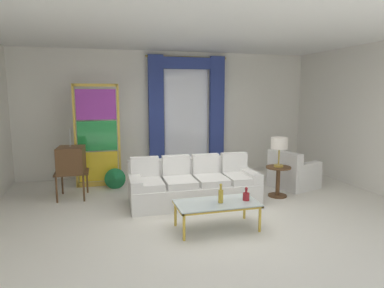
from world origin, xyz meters
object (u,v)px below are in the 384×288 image
couch_white_long (193,186)px  vintage_tv (71,161)px  bottle_crystal_tall (221,195)px  round_side_table (278,179)px  table_lamp_brass (279,145)px  peacock_figurine (115,179)px  bottle_blue_decanter (246,196)px  stained_glass_divider (97,138)px  coffee_table (217,205)px  armchair_white (292,174)px

couch_white_long → vintage_tv: bearing=158.5°
bottle_crystal_tall → vintage_tv: (-2.23, 2.20, 0.20)m
round_side_table → table_lamp_brass: 0.67m
peacock_figurine → table_lamp_brass: (3.04, -1.33, 0.81)m
round_side_table → table_lamp_brass: table_lamp_brass is taller
bottle_blue_decanter → stained_glass_divider: bearing=126.2°
vintage_tv → table_lamp_brass: 4.00m
bottle_crystal_tall → stained_glass_divider: 3.44m
coffee_table → table_lamp_brass: table_lamp_brass is taller
stained_glass_divider → peacock_figurine: (0.33, -0.37, -0.84)m
round_side_table → coffee_table: bearing=-144.7°
armchair_white → peacock_figurine: 3.76m
coffee_table → round_side_table: (1.69, 1.19, -0.02)m
bottle_crystal_tall → armchair_white: armchair_white is taller
bottle_crystal_tall → bottle_blue_decanter: bearing=-0.2°
couch_white_long → bottle_crystal_tall: bearing=-87.8°
coffee_table → table_lamp_brass: size_ratio=2.14×
armchair_white → round_side_table: (-0.62, -0.49, 0.07)m
vintage_tv → bottle_blue_decanter: bearing=-39.9°
bottle_blue_decanter → vintage_tv: vintage_tv is taller
armchair_white → couch_white_long: bearing=-170.9°
bottle_blue_decanter → peacock_figurine: (-1.81, 2.56, -0.26)m
bottle_crystal_tall → table_lamp_brass: table_lamp_brass is taller
peacock_figurine → vintage_tv: bearing=-156.8°
vintage_tv → stained_glass_divider: size_ratio=0.61×
coffee_table → peacock_figurine: size_ratio=2.03×
couch_white_long → coffee_table: size_ratio=1.93×
bottle_blue_decanter → coffee_table: bearing=176.2°
coffee_table → bottle_crystal_tall: bearing=-30.9°
armchair_white → stained_glass_divider: (-3.99, 1.21, 0.77)m
couch_white_long → coffee_table: couch_white_long is taller
peacock_figurine → table_lamp_brass: 3.42m
armchair_white → round_side_table: bearing=-141.8°
couch_white_long → table_lamp_brass: bearing=-4.0°
bottle_crystal_tall → couch_white_long: bearing=92.2°
vintage_tv → table_lamp_brass: (3.87, -0.98, 0.30)m
round_side_table → table_lamp_brass: size_ratio=1.04×
vintage_tv → peacock_figurine: vintage_tv is taller
vintage_tv → armchair_white: bearing=-6.2°
coffee_table → armchair_white: bearing=36.1°
couch_white_long → peacock_figurine: 1.82m
coffee_table → table_lamp_brass: 2.17m
couch_white_long → stained_glass_divider: (-1.68, 1.58, 0.75)m
vintage_tv → peacock_figurine: 1.03m
couch_white_long → bottle_blue_decanter: (0.46, -1.34, 0.17)m
bottle_blue_decanter → peacock_figurine: bearing=125.3°
bottle_blue_decanter → bottle_crystal_tall: bearing=179.8°
vintage_tv → armchair_white: (4.49, -0.49, -0.44)m
peacock_figurine → armchair_white: bearing=-13.0°
bottle_blue_decanter → vintage_tv: (-2.64, 2.20, 0.25)m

